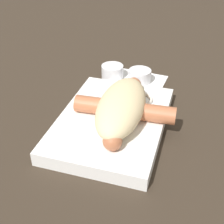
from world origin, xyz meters
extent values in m
plane|color=#33281E|center=(0.00, 0.00, 0.00)|extent=(3.00, 3.00, 0.00)
cube|color=white|center=(0.00, 0.00, 0.01)|extent=(0.25, 0.17, 0.02)
ellipsoid|color=beige|center=(0.00, 0.02, 0.05)|extent=(0.18, 0.09, 0.05)
cylinder|color=#B26642|center=(-0.01, 0.02, 0.04)|extent=(0.04, 0.17, 0.03)
sphere|color=#B26642|center=(0.08, 0.02, 0.04)|extent=(0.03, 0.03, 0.03)
sphere|color=#B26642|center=(-0.09, 0.01, 0.04)|extent=(0.03, 0.03, 0.03)
cylinder|color=orange|center=(-0.05, 0.02, 0.03)|extent=(0.04, 0.04, 0.00)
cylinder|color=orange|center=(-0.07, 0.02, 0.03)|extent=(0.04, 0.04, 0.00)
torus|color=silver|center=(-0.07, 0.04, 0.03)|extent=(0.04, 0.04, 0.01)
torus|color=silver|center=(-0.06, 0.02, 0.03)|extent=(0.03, 0.03, 0.01)
cube|color=white|center=(-0.17, 0.01, 0.00)|extent=(0.12, 0.12, 0.00)
cylinder|color=white|center=(-0.17, 0.01, 0.01)|extent=(0.05, 0.05, 0.03)
cylinder|color=#4C662D|center=(-0.17, 0.01, 0.01)|extent=(0.04, 0.04, 0.01)
cylinder|color=white|center=(-0.18, -0.05, 0.01)|extent=(0.05, 0.05, 0.03)
cylinder|color=#4C662D|center=(-0.18, -0.05, 0.01)|extent=(0.04, 0.04, 0.01)
camera|label=1|loc=(0.41, 0.13, 0.33)|focal=50.00mm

